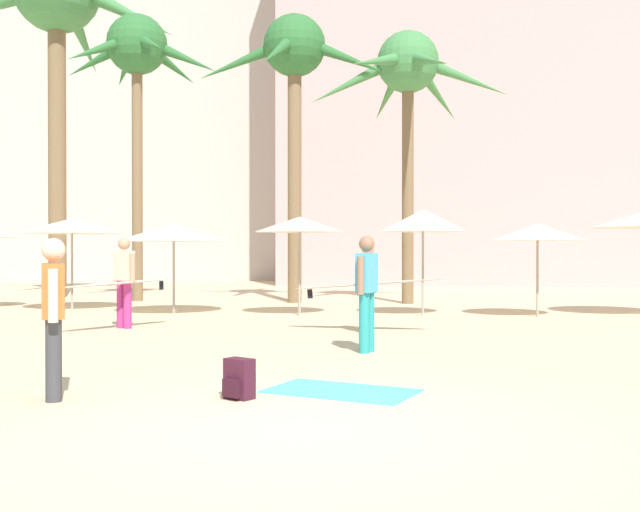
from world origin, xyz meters
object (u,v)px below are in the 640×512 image
object	(u,v)px
cafe_umbrella_0	(174,233)
person_far_left	(122,280)
cafe_umbrella_4	(299,225)
cafe_umbrella_6	(538,232)
person_near_right	(367,288)
palm_tree_center	(56,10)
person_mid_center	(54,311)
palm_tree_far_left	(294,67)
backpack	(239,379)
cafe_umbrella_1	(423,221)
cafe_umbrella_2	(72,226)
beach_towel	(341,391)
person_near_left	(368,284)
palm_tree_left	(137,59)
palm_tree_right	(408,78)

from	to	relation	value
cafe_umbrella_0	person_far_left	xyz separation A→B (m)	(0.06, -3.50, -1.00)
cafe_umbrella_4	cafe_umbrella_6	bearing A→B (deg)	2.49
person_near_right	palm_tree_center	bearing A→B (deg)	-30.06
person_near_right	person_mid_center	bearing A→B (deg)	71.06
palm_tree_far_left	person_mid_center	size ratio (longest dim) A/B	5.00
palm_tree_far_left	backpack	bearing A→B (deg)	-83.86
cafe_umbrella_1	cafe_umbrella_2	world-z (taller)	cafe_umbrella_1
palm_tree_far_left	backpack	xyz separation A→B (m)	(1.51, -14.07, -6.65)
cafe_umbrella_6	backpack	distance (m)	11.34
palm_tree_far_left	beach_towel	bearing A→B (deg)	-79.38
palm_tree_center	person_near_left	world-z (taller)	palm_tree_center
cafe_umbrella_1	cafe_umbrella_6	distance (m)	2.63
cafe_umbrella_6	person_mid_center	world-z (taller)	cafe_umbrella_6
palm_tree_far_left	cafe_umbrella_6	size ratio (longest dim) A/B	3.90
palm_tree_far_left	palm_tree_center	size ratio (longest dim) A/B	0.74
palm_tree_left	beach_towel	size ratio (longest dim) A/B	5.41
person_near_left	cafe_umbrella_0	bearing A→B (deg)	144.47
palm_tree_right	person_near_right	world-z (taller)	palm_tree_right
cafe_umbrella_0	person_near_left	bearing A→B (deg)	-36.75
person_far_left	person_near_left	bearing A→B (deg)	117.26
palm_tree_right	cafe_umbrella_4	distance (m)	6.49
palm_tree_right	palm_tree_center	bearing A→B (deg)	171.30
cafe_umbrella_1	cafe_umbrella_4	xyz separation A→B (m)	(-2.88, -0.23, -0.09)
person_near_left	person_far_left	world-z (taller)	person_far_left
cafe_umbrella_2	cafe_umbrella_0	bearing A→B (deg)	-15.03
cafe_umbrella_2	person_near_left	bearing A→B (deg)	-29.56
backpack	palm_tree_right	bearing A→B (deg)	-156.43
person_mid_center	person_near_right	bearing A→B (deg)	27.95
palm_tree_center	cafe_umbrella_2	size ratio (longest dim) A/B	4.21
palm_tree_far_left	cafe_umbrella_2	world-z (taller)	palm_tree_far_left
palm_tree_center	person_far_left	distance (m)	13.73
cafe_umbrella_2	cafe_umbrella_4	bearing A→B (deg)	-8.62
palm_tree_center	person_mid_center	xyz separation A→B (m)	(7.67, -16.05, -8.40)
person_mid_center	person_near_right	distance (m)	4.99
person_mid_center	backpack	bearing A→B (deg)	-16.63
palm_tree_far_left	person_near_left	world-z (taller)	palm_tree_far_left
palm_tree_left	person_far_left	xyz separation A→B (m)	(2.50, -7.72, -6.29)
palm_tree_right	cafe_umbrella_1	bearing A→B (deg)	-84.97
palm_tree_far_left	cafe_umbrella_1	size ratio (longest dim) A/B	3.37
palm_tree_far_left	cafe_umbrella_2	xyz separation A→B (m)	(-5.26, -3.24, -4.70)
palm_tree_left	cafe_umbrella_0	size ratio (longest dim) A/B	3.11
cafe_umbrella_6	cafe_umbrella_4	bearing A→B (deg)	-177.51
palm_tree_far_left	palm_tree_left	xyz separation A→B (m)	(-4.77, 0.19, 0.39)
cafe_umbrella_6	palm_tree_left	bearing A→B (deg)	159.56
beach_towel	backpack	xyz separation A→B (m)	(-1.03, -0.52, 0.19)
cafe_umbrella_0	palm_tree_right	bearing A→B (deg)	35.51
palm_tree_right	cafe_umbrella_2	size ratio (longest dim) A/B	2.88
palm_tree_left	cafe_umbrella_6	size ratio (longest dim) A/B	4.00
cafe_umbrella_4	person_near_right	world-z (taller)	cafe_umbrella_4
palm_tree_right	beach_towel	distance (m)	15.01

